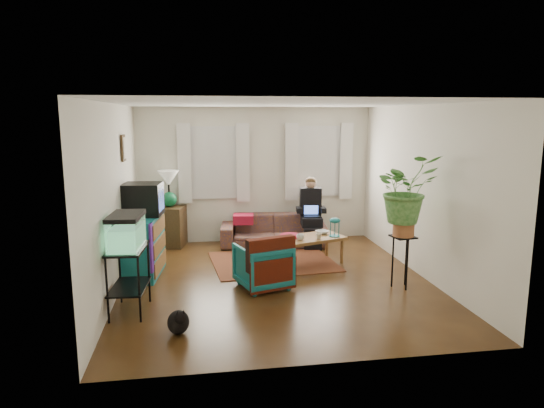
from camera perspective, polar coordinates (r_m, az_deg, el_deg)
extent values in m
cube|color=#4F2B14|center=(7.33, 0.49, -9.05)|extent=(4.50, 5.00, 0.01)
cube|color=white|center=(6.92, 0.52, 11.72)|extent=(4.50, 5.00, 0.01)
cube|color=silver|center=(9.46, -1.98, 3.44)|extent=(4.50, 0.01, 2.60)
cube|color=silver|center=(4.61, 5.61, -3.92)|extent=(4.50, 0.01, 2.60)
cube|color=silver|center=(7.00, -17.98, 0.52)|extent=(0.01, 5.00, 2.60)
cube|color=silver|center=(7.70, 17.28, 1.40)|extent=(0.01, 5.00, 2.60)
cube|color=white|center=(9.35, -6.86, 4.83)|extent=(1.08, 0.04, 1.38)
cube|color=white|center=(9.64, 5.45, 5.02)|extent=(1.08, 0.04, 1.38)
cube|color=white|center=(9.27, -6.84, 4.79)|extent=(1.36, 0.06, 1.50)
cube|color=white|center=(9.56, 5.57, 4.98)|extent=(1.36, 0.06, 1.50)
cube|color=#3D2616|center=(7.76, -17.02, 6.32)|extent=(0.04, 0.32, 0.40)
cube|color=brown|center=(8.24, 0.10, -6.79)|extent=(2.14, 1.77, 0.01)
imported|color=brown|center=(9.21, 0.17, -2.51)|extent=(2.05, 1.01, 0.77)
cube|color=#422E19|center=(9.34, -11.88, -2.60)|extent=(0.63, 0.63, 0.76)
cube|color=#135A74|center=(7.73, -15.03, -4.78)|extent=(0.63, 1.08, 0.93)
cube|color=black|center=(7.68, -14.96, 0.54)|extent=(0.62, 0.58, 0.49)
cube|color=black|center=(6.36, -16.47, -8.59)|extent=(0.47, 0.77, 0.83)
cube|color=#7FD899|center=(6.19, -16.76, -3.02)|extent=(0.42, 0.70, 0.44)
ellipsoid|color=black|center=(5.72, -10.97, -13.22)|extent=(0.32, 0.43, 0.32)
imported|color=#11526A|center=(6.98, -1.07, -7.00)|extent=(0.85, 0.82, 0.70)
cube|color=#9E0A0A|center=(6.71, -0.07, -6.42)|extent=(0.72, 0.37, 0.58)
cube|color=brown|center=(8.13, 4.50, -5.44)|extent=(1.23, 0.91, 0.46)
imported|color=white|center=(7.85, 3.35, -3.90)|extent=(0.16, 0.16, 0.10)
imported|color=beige|center=(7.94, 5.52, -3.79)|extent=(0.13, 0.13, 0.09)
imported|color=white|center=(8.30, 5.93, -3.31)|extent=(0.27, 0.27, 0.05)
cylinder|color=#B21414|center=(8.04, 2.13, -3.76)|extent=(0.43, 0.43, 0.04)
cube|color=black|center=(7.20, 15.03, -6.58)|extent=(0.37, 0.37, 0.76)
imported|color=#599947|center=(7.00, 15.37, 0.52)|extent=(0.98, 0.88, 0.96)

